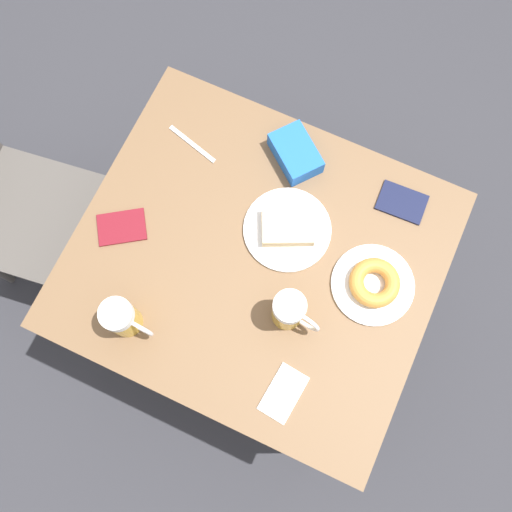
# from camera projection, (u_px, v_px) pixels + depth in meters

# --- Properties ---
(ground_plane) EXTENTS (8.00, 8.00, 0.00)m
(ground_plane) POSITION_uv_depth(u_px,v_px,m) (256.00, 307.00, 2.20)
(ground_plane) COLOR #333338
(table) EXTENTS (0.82, 0.94, 0.74)m
(table) POSITION_uv_depth(u_px,v_px,m) (256.00, 264.00, 1.55)
(table) COLOR brown
(table) RESTS_ON ground_plane
(plate_with_cake) EXTENTS (0.23, 0.23, 0.04)m
(plate_with_cake) POSITION_uv_depth(u_px,v_px,m) (287.00, 228.00, 1.49)
(plate_with_cake) COLOR white
(plate_with_cake) RESTS_ON table
(plate_with_donut) EXTENTS (0.21, 0.21, 0.05)m
(plate_with_donut) POSITION_uv_depth(u_px,v_px,m) (374.00, 284.00, 1.45)
(plate_with_donut) COLOR white
(plate_with_donut) RESTS_ON table
(beer_mug_left) EXTENTS (0.08, 0.13, 0.14)m
(beer_mug_left) POSITION_uv_depth(u_px,v_px,m) (123.00, 318.00, 1.37)
(beer_mug_left) COLOR gold
(beer_mug_left) RESTS_ON table
(beer_mug_center) EXTENTS (0.08, 0.13, 0.14)m
(beer_mug_center) POSITION_uv_depth(u_px,v_px,m) (290.00, 311.00, 1.38)
(beer_mug_center) COLOR gold
(beer_mug_center) RESTS_ON table
(napkin_folded) EXTENTS (0.14, 0.09, 0.00)m
(napkin_folded) POSITION_uv_depth(u_px,v_px,m) (283.00, 393.00, 1.39)
(napkin_folded) COLOR white
(napkin_folded) RESTS_ON table
(fork) EXTENTS (0.05, 0.16, 0.00)m
(fork) POSITION_uv_depth(u_px,v_px,m) (192.00, 144.00, 1.57)
(fork) COLOR silver
(fork) RESTS_ON table
(passport_near_edge) EXTENTS (0.14, 0.15, 0.01)m
(passport_near_edge) POSITION_uv_depth(u_px,v_px,m) (122.00, 227.00, 1.50)
(passport_near_edge) COLOR maroon
(passport_near_edge) RESTS_ON table
(passport_far_edge) EXTENTS (0.09, 0.13, 0.01)m
(passport_far_edge) POSITION_uv_depth(u_px,v_px,m) (402.00, 202.00, 1.52)
(passport_far_edge) COLOR #141938
(passport_far_edge) RESTS_ON table
(blue_pouch) EXTENTS (0.17, 0.17, 0.06)m
(blue_pouch) POSITION_uv_depth(u_px,v_px,m) (296.00, 153.00, 1.53)
(blue_pouch) COLOR blue
(blue_pouch) RESTS_ON table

